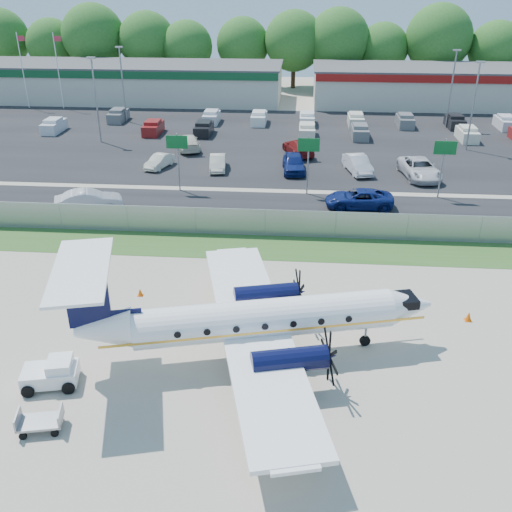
# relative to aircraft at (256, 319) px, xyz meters

# --- Properties ---
(ground) EXTENTS (170.00, 170.00, 0.00)m
(ground) POSITION_rel_aircraft_xyz_m (-0.54, 0.44, -2.13)
(ground) COLOR #AFA594
(ground) RESTS_ON ground
(grass_verge) EXTENTS (170.00, 4.00, 0.02)m
(grass_verge) POSITION_rel_aircraft_xyz_m (-0.54, 12.44, -2.12)
(grass_verge) COLOR #2D561E
(grass_verge) RESTS_ON ground
(access_road) EXTENTS (170.00, 8.00, 0.02)m
(access_road) POSITION_rel_aircraft_xyz_m (-0.54, 19.44, -2.12)
(access_road) COLOR black
(access_road) RESTS_ON ground
(parking_lot) EXTENTS (170.00, 32.00, 0.02)m
(parking_lot) POSITION_rel_aircraft_xyz_m (-0.54, 40.44, -2.12)
(parking_lot) COLOR black
(parking_lot) RESTS_ON ground
(perimeter_fence) EXTENTS (120.00, 0.06, 1.99)m
(perimeter_fence) POSITION_rel_aircraft_xyz_m (-0.54, 14.44, -1.13)
(perimeter_fence) COLOR gray
(perimeter_fence) RESTS_ON ground
(building_west) EXTENTS (46.40, 12.40, 5.24)m
(building_west) POSITION_rel_aircraft_xyz_m (-24.54, 62.42, 0.50)
(building_west) COLOR beige
(building_west) RESTS_ON ground
(building_east) EXTENTS (44.40, 12.40, 5.24)m
(building_east) POSITION_rel_aircraft_xyz_m (25.46, 62.42, 0.50)
(building_east) COLOR beige
(building_east) RESTS_ON ground
(sign_left) EXTENTS (1.80, 0.26, 5.00)m
(sign_left) POSITION_rel_aircraft_xyz_m (-8.54, 23.35, 1.48)
(sign_left) COLOR gray
(sign_left) RESTS_ON ground
(sign_mid) EXTENTS (1.80, 0.26, 5.00)m
(sign_mid) POSITION_rel_aircraft_xyz_m (2.46, 23.35, 1.48)
(sign_mid) COLOR gray
(sign_mid) RESTS_ON ground
(sign_right) EXTENTS (1.80, 0.26, 5.00)m
(sign_right) POSITION_rel_aircraft_xyz_m (13.46, 23.35, 1.48)
(sign_right) COLOR gray
(sign_right) RESTS_ON ground
(flagpole_west) EXTENTS (1.06, 0.12, 10.00)m
(flagpole_west) POSITION_rel_aircraft_xyz_m (-36.46, 55.44, 3.51)
(flagpole_west) COLOR white
(flagpole_west) RESTS_ON ground
(flagpole_east) EXTENTS (1.06, 0.12, 10.00)m
(flagpole_east) POSITION_rel_aircraft_xyz_m (-31.46, 55.44, 3.51)
(flagpole_east) COLOR white
(flagpole_east) RESTS_ON ground
(light_pole_nw) EXTENTS (0.90, 0.35, 9.09)m
(light_pole_nw) POSITION_rel_aircraft_xyz_m (-20.54, 38.44, 3.10)
(light_pole_nw) COLOR gray
(light_pole_nw) RESTS_ON ground
(light_pole_ne) EXTENTS (0.90, 0.35, 9.09)m
(light_pole_ne) POSITION_rel_aircraft_xyz_m (19.46, 38.44, 3.10)
(light_pole_ne) COLOR gray
(light_pole_ne) RESTS_ON ground
(light_pole_sw) EXTENTS (0.90, 0.35, 9.09)m
(light_pole_sw) POSITION_rel_aircraft_xyz_m (-20.54, 48.44, 3.10)
(light_pole_sw) COLOR gray
(light_pole_sw) RESTS_ON ground
(light_pole_se) EXTENTS (0.90, 0.35, 9.09)m
(light_pole_se) POSITION_rel_aircraft_xyz_m (19.46, 48.44, 3.10)
(light_pole_se) COLOR gray
(light_pole_se) RESTS_ON ground
(tree_line) EXTENTS (112.00, 6.00, 14.00)m
(tree_line) POSITION_rel_aircraft_xyz_m (-0.54, 74.44, -2.13)
(tree_line) COLOR #245D1B
(tree_line) RESTS_ON ground
(aircraft) EXTENTS (18.09, 17.70, 5.52)m
(aircraft) POSITION_rel_aircraft_xyz_m (0.00, 0.00, 0.00)
(aircraft) COLOR white
(aircraft) RESTS_ON ground
(pushback_tug) EXTENTS (2.68, 2.19, 1.31)m
(pushback_tug) POSITION_rel_aircraft_xyz_m (-9.07, -2.87, -1.51)
(pushback_tug) COLOR white
(pushback_tug) RESTS_ON ground
(baggage_cart_near) EXTENTS (1.96, 1.42, 0.93)m
(baggage_cart_near) POSITION_rel_aircraft_xyz_m (-8.45, -5.73, -1.70)
(baggage_cart_near) COLOR gray
(baggage_cart_near) RESTS_ON ground
(baggage_cart_far) EXTENTS (1.96, 1.37, 0.94)m
(baggage_cart_far) POSITION_rel_aircraft_xyz_m (0.56, -0.14, -1.69)
(baggage_cart_far) COLOR gray
(baggage_cart_far) RESTS_ON ground
(cone_nose) EXTENTS (0.37, 0.37, 0.53)m
(cone_nose) POSITION_rel_aircraft_xyz_m (11.20, 4.12, -1.88)
(cone_nose) COLOR #E05507
(cone_nose) RESTS_ON ground
(cone_starboard_wing) EXTENTS (0.33, 0.33, 0.47)m
(cone_starboard_wing) POSITION_rel_aircraft_xyz_m (-7.24, 5.34, -1.91)
(cone_starboard_wing) COLOR #E05507
(cone_starboard_wing) RESTS_ON ground
(road_car_west) EXTENTS (5.48, 3.50, 1.71)m
(road_car_west) POSITION_rel_aircraft_xyz_m (-14.71, 18.07, -2.13)
(road_car_west) COLOR silver
(road_car_west) RESTS_ON ground
(road_car_mid) EXTENTS (5.44, 2.58, 1.50)m
(road_car_mid) POSITION_rel_aircraft_xyz_m (6.60, 20.52, -2.13)
(road_car_mid) COLOR navy
(road_car_mid) RESTS_ON ground
(parked_car_a) EXTENTS (2.44, 4.10, 1.28)m
(parked_car_a) POSITION_rel_aircraft_xyz_m (-11.79, 29.65, -2.13)
(parked_car_a) COLOR beige
(parked_car_a) RESTS_ON ground
(parked_car_b) EXTENTS (1.93, 4.33, 1.38)m
(parked_car_b) POSITION_rel_aircraft_xyz_m (-6.08, 29.50, -2.13)
(parked_car_b) COLOR beige
(parked_car_b) RESTS_ON ground
(parked_car_c) EXTENTS (2.40, 5.15, 1.71)m
(parked_car_c) POSITION_rel_aircraft_xyz_m (1.19, 29.46, -2.13)
(parked_car_c) COLOR navy
(parked_car_c) RESTS_ON ground
(parked_car_d) EXTENTS (2.79, 5.16, 1.61)m
(parked_car_d) POSITION_rel_aircraft_xyz_m (7.23, 29.70, -2.13)
(parked_car_d) COLOR silver
(parked_car_d) RESTS_ON ground
(parked_car_e) EXTENTS (3.63, 6.48, 1.71)m
(parked_car_e) POSITION_rel_aircraft_xyz_m (12.78, 28.64, -2.13)
(parked_car_e) COLOR silver
(parked_car_e) RESTS_ON ground
(parked_car_f) EXTENTS (3.69, 5.88, 1.59)m
(parked_car_f) POSITION_rel_aircraft_xyz_m (-10.23, 36.25, -2.13)
(parked_car_f) COLOR beige
(parked_car_f) RESTS_ON ground
(parked_car_g) EXTENTS (3.86, 5.82, 1.57)m
(parked_car_g) POSITION_rel_aircraft_xyz_m (1.56, 35.26, -2.13)
(parked_car_g) COLOR maroon
(parked_car_g) RESTS_ON ground
(far_parking_rows) EXTENTS (56.00, 10.00, 1.60)m
(far_parking_rows) POSITION_rel_aircraft_xyz_m (-0.54, 45.44, -2.13)
(far_parking_rows) COLOR gray
(far_parking_rows) RESTS_ON ground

